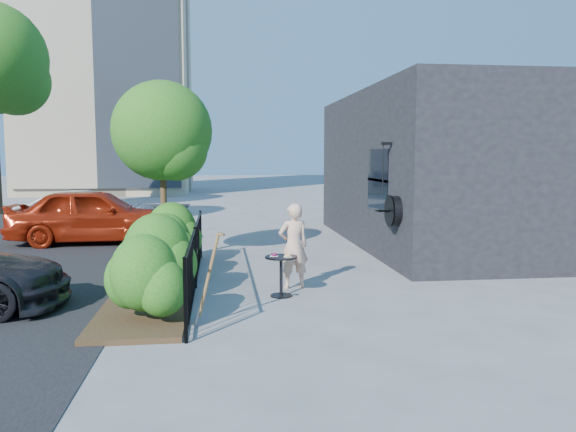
{
  "coord_description": "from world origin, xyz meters",
  "views": [
    {
      "loc": [
        -1.06,
        -9.94,
        2.34
      ],
      "look_at": [
        0.24,
        0.65,
        1.2
      ],
      "focal_mm": 35.0,
      "sensor_mm": 36.0,
      "label": 1
    }
  ],
  "objects": [
    {
      "name": "ground",
      "position": [
        0.0,
        0.0,
        0.0
      ],
      "size": [
        120.0,
        120.0,
        0.0
      ],
      "primitive_type": "plane",
      "color": "gray",
      "rests_on": "ground"
    },
    {
      "name": "shovel",
      "position": [
        -1.25,
        -2.25,
        0.58
      ],
      "size": [
        0.45,
        0.17,
        1.33
      ],
      "color": "brown",
      "rests_on": "ground"
    },
    {
      "name": "car_red",
      "position": [
        -4.39,
        5.58,
        0.75
      ],
      "size": [
        4.47,
        1.9,
        1.51
      ],
      "primitive_type": "imported",
      "rotation": [
        0.0,
        0.0,
        1.6
      ],
      "color": "#A6250D",
      "rests_on": "ground"
    },
    {
      "name": "planting_bed",
      "position": [
        -2.2,
        0.0,
        0.04
      ],
      "size": [
        1.3,
        6.0,
        0.08
      ],
      "primitive_type": "cube",
      "color": "#382616",
      "rests_on": "ground"
    },
    {
      "name": "woman",
      "position": [
        0.23,
        -0.21,
        0.76
      ],
      "size": [
        0.61,
        0.46,
        1.51
      ],
      "primitive_type": "imported",
      "rotation": [
        0.0,
        0.0,
        3.34
      ],
      "color": "#E3AF92",
      "rests_on": "ground"
    },
    {
      "name": "shop_building",
      "position": [
        5.5,
        4.5,
        2.0
      ],
      "size": [
        6.22,
        9.0,
        4.0
      ],
      "color": "black",
      "rests_on": "ground"
    },
    {
      "name": "patio_tree",
      "position": [
        -2.24,
        2.76,
        2.76
      ],
      "size": [
        2.2,
        2.2,
        3.94
      ],
      "color": "#3F2B19",
      "rests_on": "ground"
    },
    {
      "name": "car_silver",
      "position": [
        -4.89,
        7.22,
        0.65
      ],
      "size": [
        4.09,
        1.79,
        1.31
      ],
      "primitive_type": "imported",
      "rotation": [
        0.0,
        0.0,
        1.67
      ],
      "color": "#A3A3A8",
      "rests_on": "ground"
    },
    {
      "name": "cafe_table",
      "position": [
        -0.05,
        -0.79,
        0.47
      ],
      "size": [
        0.54,
        0.54,
        0.73
      ],
      "rotation": [
        0.0,
        0.0,
        -0.2
      ],
      "color": "black",
      "rests_on": "ground"
    },
    {
      "name": "shrubs",
      "position": [
        -2.1,
        0.1,
        0.7
      ],
      "size": [
        1.1,
        5.6,
        1.24
      ],
      "color": "#1A6116",
      "rests_on": "ground"
    },
    {
      "name": "fence",
      "position": [
        -1.5,
        0.0,
        0.56
      ],
      "size": [
        0.05,
        6.05,
        1.1
      ],
      "color": "black",
      "rests_on": "ground"
    }
  ]
}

